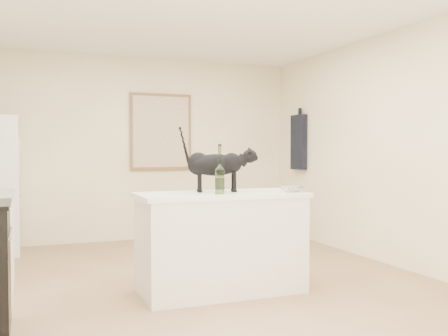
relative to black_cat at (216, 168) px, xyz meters
The scene contains 14 objects.
floor 1.13m from the black_cat, 130.76° to the left, with size 5.50×5.50×0.00m, color #9C7E53.
ceiling 1.48m from the black_cat, 130.76° to the left, with size 5.50×5.50×0.00m, color white.
wall_back 2.86m from the black_cat, 91.74° to the left, with size 4.50×4.50×0.00m, color #FBF1C2.
wall_front 2.66m from the black_cat, 91.88° to the right, with size 4.50×4.50×0.00m, color #FBF1C2.
wall_right 2.17m from the black_cat, ahead, with size 5.50×5.50×0.00m, color #FBF1C2.
island_base 0.70m from the black_cat, 82.44° to the right, with size 1.44×0.67×0.86m, color white.
island_top 0.26m from the black_cat, 82.44° to the right, with size 1.50×0.70×0.04m, color white.
artwork_frame 2.86m from the black_cat, 85.68° to the left, with size 0.90×0.03×1.10m, color brown.
artwork_canvas 2.84m from the black_cat, 85.65° to the left, with size 0.82×0.00×1.02m, color beige.
hanging_garment 3.02m from the black_cat, 45.64° to the left, with size 0.08×0.34×0.80m, color black.
black_cat is the anchor object (origin of this frame).
wine_bottle 0.24m from the black_cat, 101.60° to the right, with size 0.08×0.08×0.38m, color #326327.
glass_bowl 0.73m from the black_cat, 23.68° to the right, with size 0.21×0.21×0.05m, color white.
fridge_paper 3.01m from the black_cat, 124.37° to the left, with size 0.00×0.13×0.16m, color white.
Camera 1 is at (-1.54, -4.44, 1.28)m, focal length 40.57 mm.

